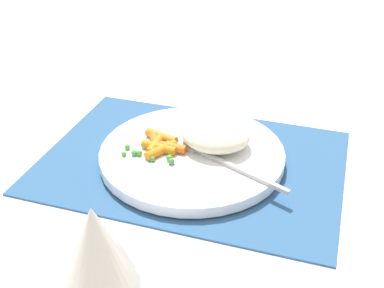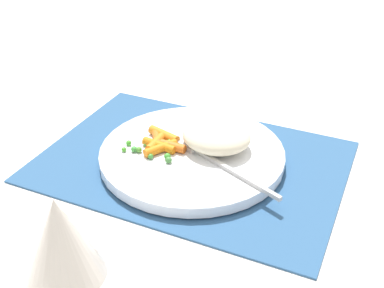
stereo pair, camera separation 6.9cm
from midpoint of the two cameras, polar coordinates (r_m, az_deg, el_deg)
The scene contains 8 objects.
ground_plane at distance 0.73m, azimuth -2.71°, elevation -2.22°, with size 2.40×2.40×0.00m, color white.
placemat at distance 0.72m, azimuth -2.72°, elevation -2.02°, with size 0.43×0.31×0.01m, color #2D5684.
plate at distance 0.72m, azimuth -2.74°, elevation -1.30°, with size 0.27×0.27×0.02m, color white.
rice_mound at distance 0.71m, azimuth 0.01°, elevation 1.01°, with size 0.10×0.09×0.04m, color beige.
carrot_portion at distance 0.72m, azimuth -6.38°, elevation -0.09°, with size 0.07×0.07×0.01m.
pea_scatter at distance 0.71m, azimuth -6.77°, elevation -0.54°, with size 0.09×0.09×0.01m.
fork at distance 0.69m, azimuth -0.16°, elevation -1.80°, with size 0.19×0.09×0.01m.
wine_glass at distance 0.45m, azimuth -15.49°, elevation -12.05°, with size 0.07×0.07×0.15m.
Camera 1 is at (-0.18, 0.57, 0.41)m, focal length 45.99 mm.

